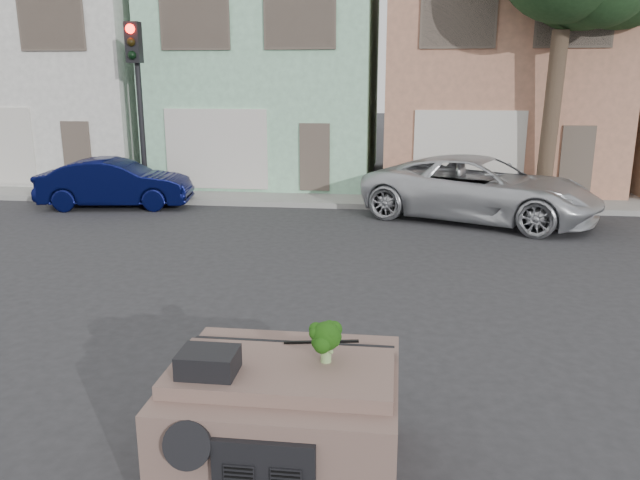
% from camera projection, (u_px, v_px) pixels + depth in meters
% --- Properties ---
extents(ground_plane, '(120.00, 120.00, 0.00)m').
position_uv_depth(ground_plane, '(324.00, 340.00, 8.65)').
color(ground_plane, '#303033').
rests_on(ground_plane, ground).
extents(sidewalk, '(40.00, 3.00, 0.15)m').
position_uv_depth(sidewalk, '(366.00, 197.00, 18.71)').
color(sidewalk, gray).
rests_on(sidewalk, ground).
extents(townhouse_white, '(7.20, 8.20, 7.55)m').
position_uv_depth(townhouse_white, '(75.00, 72.00, 22.96)').
color(townhouse_white, silver).
rests_on(townhouse_white, ground).
extents(townhouse_mint, '(7.20, 8.20, 7.55)m').
position_uv_depth(townhouse_mint, '(275.00, 71.00, 22.05)').
color(townhouse_mint, '#9BD7AF').
rests_on(townhouse_mint, ground).
extents(townhouse_tan, '(7.20, 8.20, 7.55)m').
position_uv_depth(townhouse_tan, '(492.00, 71.00, 21.15)').
color(townhouse_tan, tan).
rests_on(townhouse_tan, ground).
extents(navy_sedan, '(4.31, 2.06, 1.36)m').
position_uv_depth(navy_sedan, '(118.00, 207.00, 17.61)').
color(navy_sedan, '#060933').
rests_on(navy_sedan, ground).
extents(silver_pickup, '(6.44, 4.78, 1.62)m').
position_uv_depth(silver_pickup, '(478.00, 220.00, 15.99)').
color(silver_pickup, silver).
rests_on(silver_pickup, ground).
extents(traffic_signal, '(0.40, 0.40, 5.10)m').
position_uv_depth(traffic_signal, '(139.00, 113.00, 17.92)').
color(traffic_signal, black).
rests_on(traffic_signal, ground).
extents(tree_near, '(4.40, 4.00, 8.50)m').
position_uv_depth(tree_near, '(557.00, 50.00, 16.39)').
color(tree_near, '#1C381A').
rests_on(tree_near, ground).
extents(car_dashboard, '(2.00, 1.80, 1.12)m').
position_uv_depth(car_dashboard, '(285.00, 416.00, 5.62)').
color(car_dashboard, '#72584E').
rests_on(car_dashboard, ground).
extents(instrument_hump, '(0.48, 0.38, 0.20)m').
position_uv_depth(instrument_hump, '(208.00, 362.00, 5.19)').
color(instrument_hump, black).
rests_on(instrument_hump, car_dashboard).
extents(wiper_arm, '(0.69, 0.15, 0.02)m').
position_uv_depth(wiper_arm, '(321.00, 342.00, 5.81)').
color(wiper_arm, black).
rests_on(wiper_arm, car_dashboard).
extents(broccoli, '(0.42, 0.42, 0.38)m').
position_uv_depth(broccoli, '(326.00, 342.00, 5.38)').
color(broccoli, '#153A0B').
rests_on(broccoli, car_dashboard).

